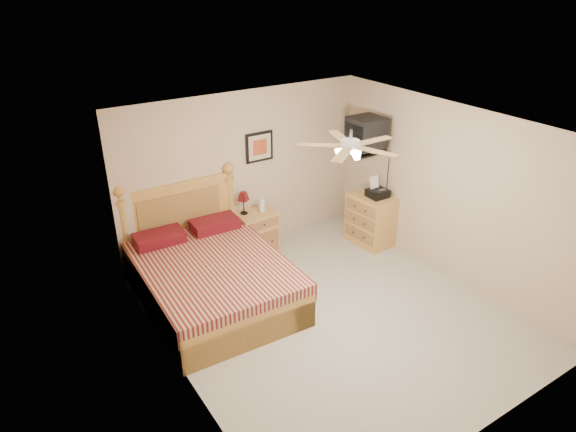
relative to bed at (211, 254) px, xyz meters
The scene contains 17 objects.
floor 1.75m from the bed, 44.98° to the right, with size 4.50×4.50×0.00m, color #A4A094.
ceiling 2.37m from the bed, 44.98° to the right, with size 4.00×4.50×0.04m, color white.
wall_back 1.67m from the bed, 45.24° to the left, with size 4.00×0.04×2.50m, color #C2AB8E.
wall_front 3.59m from the bed, 71.60° to the right, with size 4.00×0.04×2.50m, color #C2AB8E.
wall_left 1.51m from the bed, 128.13° to the right, with size 0.04×4.50×2.50m, color #C2AB8E.
wall_right 3.35m from the bed, 19.74° to the right, with size 0.04×4.50×2.50m, color #C2AB8E.
bed is the anchor object (origin of this frame).
nightstand 1.52m from the bed, 37.14° to the left, with size 0.61×0.46×0.66m, color #C08C47.
table_lamp 1.40m from the bed, 43.74° to the left, with size 0.19×0.19×0.36m, color #551112, non-canonical shape.
lotion_bottle 1.55m from the bed, 34.63° to the left, with size 0.10×0.10×0.26m, color white.
framed_picture 1.98m from the bed, 38.59° to the left, with size 0.46×0.04×0.46m, color black.
dresser 2.87m from the bed, ahead, with size 0.49×0.70×0.83m, color #C18A44.
fax_machine 2.90m from the bed, ahead, with size 0.30×0.32×0.32m, color black, non-canonical shape.
magazine_lower 2.85m from the bed, ahead, with size 0.18×0.25×0.02m, color #BDB197.
magazine_upper 2.87m from the bed, ahead, with size 0.22×0.30×0.02m, color gray.
wall_tv 3.07m from the bed, ahead, with size 0.56×0.46×0.58m, color black, non-canonical shape.
ceiling_fan 2.37m from the bed, 49.67° to the right, with size 1.14×1.14×0.28m, color silver, non-canonical shape.
Camera 1 is at (-3.41, -4.22, 4.09)m, focal length 32.00 mm.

